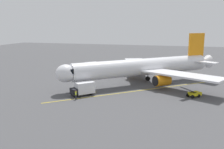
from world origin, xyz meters
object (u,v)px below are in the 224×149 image
at_px(box_truck_portside, 83,89).
at_px(box_truck_starboard_side, 90,67).
at_px(belt_loader_near_nose, 194,93).
at_px(baggage_cart_rear_apron, 135,69).
at_px(airplane, 145,67).
at_px(ground_crew_marshaller, 76,95).
at_px(ground_crew_wing_walker, 86,86).

distance_m(box_truck_portside, box_truck_starboard_side, 25.93).
distance_m(belt_loader_near_nose, baggage_cart_rear_apron, 28.02).
xyz_separation_m(airplane, box_truck_portside, (10.04, 12.70, -2.62)).
distance_m(belt_loader_near_nose, box_truck_portside, 21.34).
bearing_deg(baggage_cart_rear_apron, box_truck_starboard_side, 14.49).
relative_size(box_truck_portside, box_truck_starboard_side, 1.00).
relative_size(belt_loader_near_nose, box_truck_starboard_side, 0.90).
height_order(box_truck_portside, box_truck_starboard_side, same).
xyz_separation_m(ground_crew_marshaller, box_truck_portside, (-0.19, -2.94, 0.50)).
bearing_deg(belt_loader_near_nose, ground_crew_wing_walker, 1.93).
distance_m(airplane, ground_crew_wing_walker, 14.29).
height_order(airplane, belt_loader_near_nose, airplane).
xyz_separation_m(airplane, belt_loader_near_nose, (-10.72, 7.84, -3.29)).
xyz_separation_m(belt_loader_near_nose, baggage_cart_rear_apron, (15.75, -23.18, -0.06)).
height_order(ground_crew_wing_walker, box_truck_portside, box_truck_portside).
bearing_deg(ground_crew_wing_walker, airplane, -142.09).
xyz_separation_m(airplane, ground_crew_marshaller, (10.23, 15.63, -3.12)).
relative_size(belt_loader_near_nose, baggage_cart_rear_apron, 1.46).
bearing_deg(box_truck_starboard_side, ground_crew_wing_walker, 108.58).
distance_m(airplane, ground_crew_marshaller, 18.94).
bearing_deg(ground_crew_marshaller, box_truck_starboard_side, -74.45).
bearing_deg(ground_crew_marshaller, box_truck_portside, -93.73).
height_order(ground_crew_marshaller, baggage_cart_rear_apron, ground_crew_marshaller).
relative_size(box_truck_portside, baggage_cart_rear_apron, 1.63).
xyz_separation_m(ground_crew_wing_walker, box_truck_portside, (-0.97, 4.13, 0.50)).
height_order(belt_loader_near_nose, baggage_cart_rear_apron, belt_loader_near_nose).
bearing_deg(baggage_cart_rear_apron, box_truck_portside, 79.86).
bearing_deg(baggage_cart_rear_apron, ground_crew_wing_walker, 75.95).
distance_m(ground_crew_wing_walker, box_truck_portside, 4.27).
distance_m(ground_crew_marshaller, box_truck_portside, 2.98).
bearing_deg(box_truck_starboard_side, ground_crew_marshaller, 105.55).
relative_size(airplane, box_truck_portside, 7.17).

